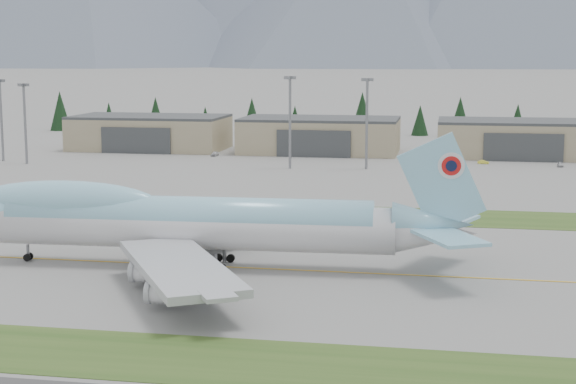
% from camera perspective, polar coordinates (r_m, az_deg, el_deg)
% --- Properties ---
extents(ground, '(7000.00, 7000.00, 0.00)m').
position_cam_1_polar(ground, '(125.13, -1.06, -5.01)').
color(ground, slate).
rests_on(ground, ground).
extents(grass_strip_near, '(400.00, 14.00, 0.08)m').
position_cam_1_polar(grass_strip_near, '(89.74, -5.94, -10.72)').
color(grass_strip_near, '#2F4F1C').
rests_on(grass_strip_near, ground).
extents(grass_strip_far, '(400.00, 18.00, 0.08)m').
position_cam_1_polar(grass_strip_far, '(168.52, 1.97, -1.39)').
color(grass_strip_far, '#2F4F1C').
rests_on(grass_strip_far, ground).
extents(taxiway_line_main, '(400.00, 0.40, 0.02)m').
position_cam_1_polar(taxiway_line_main, '(125.13, -1.06, -5.01)').
color(taxiway_line_main, gold).
rests_on(taxiway_line_main, ground).
extents(boeing_747_freighter, '(74.66, 64.70, 19.75)m').
position_cam_1_polar(boeing_747_freighter, '(126.30, -6.35, -1.91)').
color(boeing_747_freighter, silver).
rests_on(boeing_747_freighter, ground).
extents(hangar_left, '(48.00, 26.60, 10.80)m').
position_cam_1_polar(hangar_left, '(286.00, -8.91, 3.83)').
color(hangar_left, gray).
rests_on(hangar_left, ground).
extents(hangar_center, '(48.00, 26.60, 10.80)m').
position_cam_1_polar(hangar_center, '(272.90, 2.08, 3.70)').
color(hangar_center, gray).
rests_on(hangar_center, ground).
extents(hangar_right, '(48.00, 26.60, 10.80)m').
position_cam_1_polar(hangar_right, '(270.89, 14.76, 3.37)').
color(hangar_right, gray).
rests_on(hangar_right, ground).
extents(floodlight_masts, '(200.97, 8.71, 24.41)m').
position_cam_1_polar(floodlight_masts, '(233.97, -1.11, 5.46)').
color(floodlight_masts, slate).
rests_on(floodlight_masts, ground).
extents(service_vehicle_a, '(1.93, 4.11, 1.36)m').
position_cam_1_polar(service_vehicle_a, '(264.81, -4.74, 2.34)').
color(service_vehicle_a, silver).
rests_on(service_vehicle_a, ground).
extents(service_vehicle_b, '(3.25, 1.45, 1.04)m').
position_cam_1_polar(service_vehicle_b, '(250.44, 12.51, 1.78)').
color(service_vehicle_b, yellow).
rests_on(service_vehicle_b, ground).
extents(service_vehicle_c, '(1.73, 3.89, 1.11)m').
position_cam_1_polar(service_vehicle_c, '(249.46, 17.19, 1.57)').
color(service_vehicle_c, '#AAABAE').
rests_on(service_vehicle_c, ground).
extents(conifer_belt, '(267.63, 13.30, 16.16)m').
position_cam_1_polar(conifer_belt, '(332.60, 7.86, 4.85)').
color(conifer_belt, black).
rests_on(conifer_belt, ground).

